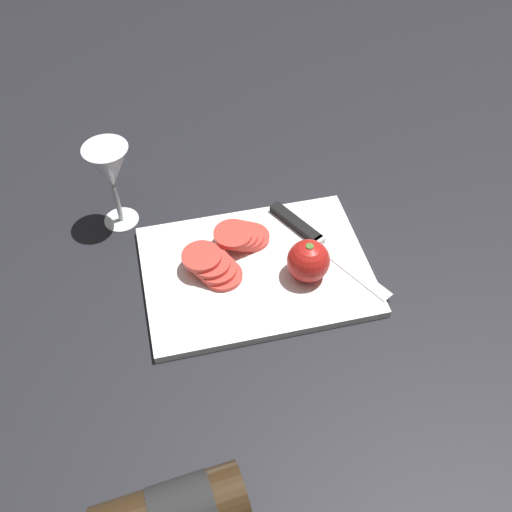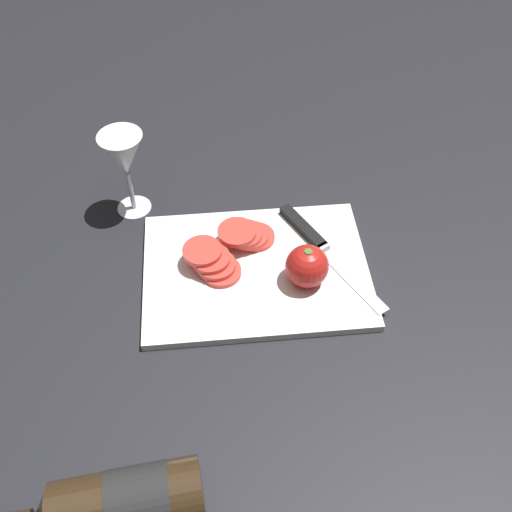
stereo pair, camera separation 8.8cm
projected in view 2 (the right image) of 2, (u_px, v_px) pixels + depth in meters
ground_plane at (204, 269)px, 1.03m from camera, size 3.00×3.00×0.00m
cutting_board at (256, 270)px, 1.02m from camera, size 0.38×0.28×0.01m
wine_bottle at (120, 504)px, 0.73m from camera, size 0.31×0.10×0.08m
wine_glass at (124, 158)px, 1.04m from camera, size 0.08×0.08×0.17m
whole_tomato at (307, 266)px, 0.97m from camera, size 0.07×0.07×0.07m
knife at (312, 237)px, 1.05m from camera, size 0.15×0.25×0.01m
tomato_slice_stack_near at (246, 235)px, 1.04m from camera, size 0.10×0.08×0.04m
tomato_slice_stack_far at (213, 262)px, 1.00m from camera, size 0.09×0.09×0.04m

